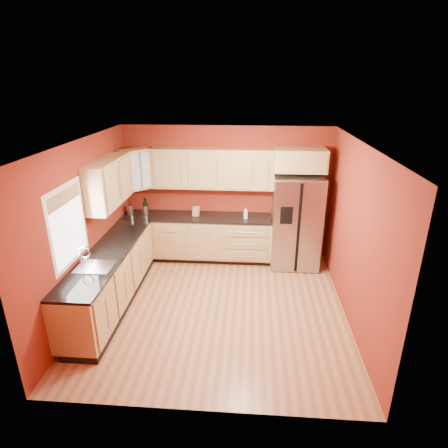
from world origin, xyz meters
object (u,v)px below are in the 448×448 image
at_px(refrigerator, 296,221).
at_px(wine_bottle_a, 145,206).
at_px(knife_block, 196,211).
at_px(soap_dispenser, 246,213).
at_px(canister_left, 145,210).

distance_m(refrigerator, wine_bottle_a, 2.92).
xyz_separation_m(wine_bottle_a, knife_block, (1.00, 0.00, -0.07)).
distance_m(wine_bottle_a, soap_dispenser, 1.96).
bearing_deg(knife_block, wine_bottle_a, -154.91).
relative_size(refrigerator, canister_left, 9.57).
bearing_deg(wine_bottle_a, refrigerator, -1.17).
relative_size(knife_block, soap_dispenser, 0.94).
distance_m(knife_block, soap_dispenser, 0.96).
bearing_deg(soap_dispenser, canister_left, 178.44).
distance_m(canister_left, knife_block, 0.99).
relative_size(canister_left, wine_bottle_a, 0.53).
height_order(knife_block, soap_dispenser, soap_dispenser).
bearing_deg(canister_left, wine_bottle_a, 109.33).
height_order(canister_left, knife_block, knife_block).
bearing_deg(refrigerator, canister_left, 179.07).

